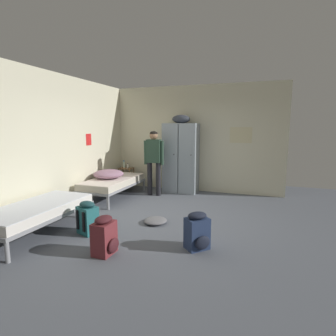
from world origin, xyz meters
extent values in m
plane|color=#565B66|center=(0.00, 0.00, 0.00)|extent=(7.73, 7.73, 0.00)
cube|color=beige|center=(0.00, 2.45, 1.43)|extent=(4.69, 0.06, 2.86)
cube|color=beige|center=(-2.31, 0.00, 1.43)|extent=(0.06, 4.83, 2.86)
cube|color=beige|center=(1.21, 2.41, 1.55)|extent=(0.55, 0.01, 0.40)
cube|color=red|center=(-2.28, 0.85, 1.45)|extent=(0.01, 0.20, 0.28)
cube|color=#8C99A3|center=(-0.54, 2.14, 0.93)|extent=(0.44, 0.52, 1.85)
cylinder|color=black|center=(-0.42, 1.86, 1.05)|extent=(0.02, 0.03, 0.02)
cube|color=#8C99A3|center=(-0.08, 2.14, 0.93)|extent=(0.44, 0.52, 1.85)
cylinder|color=black|center=(0.04, 1.86, 1.05)|extent=(0.02, 0.03, 0.02)
ellipsoid|color=#333842|center=(-0.31, 2.14, 1.96)|extent=(0.48, 0.36, 0.22)
cylinder|color=brown|center=(-2.16, 2.03, 0.28)|extent=(0.03, 0.03, 0.55)
cylinder|color=brown|center=(-1.81, 2.03, 0.28)|extent=(0.03, 0.03, 0.55)
cylinder|color=brown|center=(-2.16, 2.30, 0.28)|extent=(0.03, 0.03, 0.55)
cylinder|color=brown|center=(-1.81, 2.30, 0.28)|extent=(0.03, 0.03, 0.55)
cube|color=brown|center=(-1.98, 2.17, 0.19)|extent=(0.38, 0.30, 0.02)
cube|color=brown|center=(-1.98, 2.17, 0.56)|extent=(0.38, 0.30, 0.02)
cylinder|color=gray|center=(-1.31, -2.32, 0.14)|extent=(0.06, 0.06, 0.28)
cylinder|color=gray|center=(-2.15, -0.48, 0.14)|extent=(0.06, 0.06, 0.28)
cylinder|color=gray|center=(-1.31, -0.48, 0.14)|extent=(0.06, 0.06, 0.28)
cube|color=gray|center=(-1.73, -1.40, 0.31)|extent=(0.90, 1.90, 0.06)
cube|color=silver|center=(-1.73, -1.40, 0.41)|extent=(0.87, 1.84, 0.14)
cube|color=silver|center=(-1.73, -1.40, 0.49)|extent=(0.86, 1.82, 0.01)
cylinder|color=gray|center=(-2.15, 0.10, 0.14)|extent=(0.06, 0.06, 0.28)
cylinder|color=gray|center=(-1.31, 0.10, 0.14)|extent=(0.06, 0.06, 0.28)
cylinder|color=gray|center=(-2.15, 1.94, 0.14)|extent=(0.06, 0.06, 0.28)
cylinder|color=gray|center=(-1.31, 1.94, 0.14)|extent=(0.06, 0.06, 0.28)
cube|color=gray|center=(-1.73, 1.02, 0.31)|extent=(0.90, 1.90, 0.06)
cube|color=beige|center=(-1.73, 1.02, 0.41)|extent=(0.87, 1.84, 0.14)
cube|color=silver|center=(-1.73, 1.02, 0.49)|extent=(0.86, 1.82, 0.01)
ellipsoid|color=gray|center=(-1.84, 0.99, 0.60)|extent=(0.74, 0.74, 0.21)
cylinder|color=black|center=(-0.74, 1.57, 0.43)|extent=(0.13, 0.13, 0.86)
cylinder|color=black|center=(-0.97, 1.55, 0.43)|extent=(0.13, 0.13, 0.86)
cube|color=#284233|center=(-0.85, 1.56, 1.15)|extent=(0.38, 0.25, 0.59)
cylinder|color=#284233|center=(-0.63, 1.58, 1.11)|extent=(0.08, 0.08, 0.61)
cylinder|color=#284233|center=(-1.07, 1.54, 1.11)|extent=(0.08, 0.08, 0.61)
sphere|color=#936B4C|center=(-0.85, 1.56, 1.54)|extent=(0.21, 0.21, 0.21)
ellipsoid|color=black|center=(-0.85, 1.56, 1.59)|extent=(0.20, 0.20, 0.12)
cylinder|color=silver|center=(-2.06, 2.19, 0.66)|extent=(0.06, 0.06, 0.18)
cylinder|color=#2666B2|center=(-2.06, 2.19, 0.77)|extent=(0.03, 0.03, 0.03)
cylinder|color=white|center=(-1.91, 2.13, 0.63)|extent=(0.05, 0.05, 0.12)
cylinder|color=black|center=(-1.91, 2.13, 0.71)|extent=(0.03, 0.03, 0.03)
cube|color=maroon|center=(-0.26, -1.68, 0.23)|extent=(0.25, 0.33, 0.46)
ellipsoid|color=#42191E|center=(-0.11, -1.69, 0.15)|extent=(0.09, 0.24, 0.20)
ellipsoid|color=#42191E|center=(-0.26, -1.68, 0.50)|extent=(0.22, 0.29, 0.10)
cube|color=black|center=(-0.40, -1.77, 0.25)|extent=(0.03, 0.05, 0.32)
cube|color=black|center=(-0.39, -1.59, 0.25)|extent=(0.03, 0.05, 0.32)
cube|color=#23666B|center=(-0.92, -1.14, 0.23)|extent=(0.38, 0.34, 0.46)
ellipsoid|color=#193D42|center=(-0.87, -1.00, 0.15)|extent=(0.25, 0.16, 0.20)
ellipsoid|color=#193D42|center=(-0.92, -1.14, 0.50)|extent=(0.34, 0.30, 0.10)
cube|color=black|center=(-0.89, -1.30, 0.25)|extent=(0.06, 0.04, 0.32)
cube|color=black|center=(-1.05, -1.24, 0.25)|extent=(0.06, 0.04, 0.32)
cube|color=navy|center=(0.92, -1.09, 0.23)|extent=(0.40, 0.40, 0.46)
ellipsoid|color=black|center=(1.03, -1.19, 0.15)|extent=(0.23, 0.23, 0.20)
ellipsoid|color=black|center=(0.92, -1.09, 0.50)|extent=(0.36, 0.36, 0.10)
cube|color=black|center=(0.76, -1.06, 0.25)|extent=(0.05, 0.05, 0.32)
cube|color=black|center=(0.88, -0.93, 0.25)|extent=(0.05, 0.05, 0.32)
ellipsoid|color=slate|center=(-0.05, -0.32, 0.05)|extent=(0.42, 0.44, 0.09)
camera|label=1|loc=(1.76, -4.70, 1.76)|focal=28.60mm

